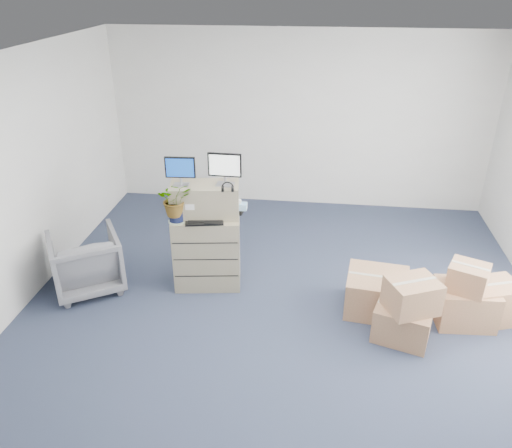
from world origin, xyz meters
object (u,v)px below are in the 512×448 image
at_px(monitor_left, 180,170).
at_px(keyboard, 205,222).
at_px(potted_plant, 176,203).
at_px(office_chair, 86,259).
at_px(water_bottle, 216,207).
at_px(filing_cabinet_lower, 207,251).
at_px(monitor_right, 225,167).

height_order(monitor_left, keyboard, monitor_left).
height_order(potted_plant, office_chair, potted_plant).
bearing_deg(office_chair, water_bottle, 161.51).
height_order(filing_cabinet_lower, monitor_left, monitor_left).
relative_size(monitor_right, potted_plant, 0.76).
xyz_separation_m(monitor_left, office_chair, (-1.18, -0.27, -1.11)).
bearing_deg(monitor_left, keyboard, -28.79).
height_order(water_bottle, office_chair, water_bottle).
bearing_deg(office_chair, potted_plant, 154.45).
distance_m(monitor_left, water_bottle, 0.63).
relative_size(filing_cabinet_lower, water_bottle, 4.50).
bearing_deg(monitor_right, monitor_left, -169.88).
xyz_separation_m(filing_cabinet_lower, monitor_right, (0.24, 0.05, 1.08)).
bearing_deg(office_chair, monitor_left, 161.09).
xyz_separation_m(filing_cabinet_lower, monitor_left, (-0.26, -0.02, 1.05)).
relative_size(monitor_left, monitor_right, 0.90).
bearing_deg(filing_cabinet_lower, monitor_left, 177.00).
bearing_deg(potted_plant, monitor_right, 22.26).
bearing_deg(keyboard, office_chair, 173.99).
xyz_separation_m(monitor_left, potted_plant, (-0.04, -0.15, -0.36)).
distance_m(monitor_left, monitor_right, 0.51).
relative_size(keyboard, potted_plant, 0.86).
height_order(monitor_right, potted_plant, monitor_right).
distance_m(potted_plant, office_chair, 1.38).
height_order(keyboard, potted_plant, potted_plant).
height_order(keyboard, water_bottle, water_bottle).
bearing_deg(keyboard, monitor_left, 143.79).
height_order(filing_cabinet_lower, water_bottle, water_bottle).
bearing_deg(potted_plant, keyboard, 2.85).
xyz_separation_m(monitor_left, monitor_right, (0.50, 0.08, 0.02)).
bearing_deg(water_bottle, monitor_right, -11.12).
xyz_separation_m(monitor_right, keyboard, (-0.22, -0.21, -0.60)).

